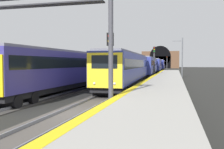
% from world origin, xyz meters
% --- Properties ---
extents(ground_plane, '(320.00, 320.00, 0.00)m').
position_xyz_m(ground_plane, '(0.00, 0.00, 0.00)').
color(ground_plane, black).
extents(platform_right, '(112.00, 4.24, 0.91)m').
position_xyz_m(platform_right, '(0.00, -4.21, 0.46)').
color(platform_right, '#9E9B93').
rests_on(platform_right, ground_plane).
extents(platform_right_edge_strip, '(112.00, 0.50, 0.01)m').
position_xyz_m(platform_right_edge_strip, '(0.00, -2.34, 0.92)').
color(platform_right_edge_strip, yellow).
rests_on(platform_right_edge_strip, platform_right).
extents(track_main_line, '(160.00, 2.80, 0.21)m').
position_xyz_m(track_main_line, '(0.00, 0.00, 0.04)').
color(track_main_line, '#4C4742').
rests_on(track_main_line, ground_plane).
extents(train_main_approaching, '(85.47, 3.45, 3.98)m').
position_xyz_m(train_main_approaching, '(48.01, -0.00, 2.28)').
color(train_main_approaching, navy).
rests_on(train_main_approaching, ground_plane).
extents(train_adjacent_platform, '(38.55, 3.33, 4.01)m').
position_xyz_m(train_adjacent_platform, '(18.34, 4.89, 2.28)').
color(train_adjacent_platform, navy).
rests_on(train_adjacent_platform, ground_plane).
extents(railway_signal_near, '(0.39, 0.38, 4.60)m').
position_xyz_m(railway_signal_near, '(1.24, -1.81, 2.72)').
color(railway_signal_near, '#4C4C54').
rests_on(railway_signal_near, ground_plane).
extents(railway_signal_mid, '(0.39, 0.38, 5.70)m').
position_xyz_m(railway_signal_mid, '(31.77, -1.81, 3.42)').
color(railway_signal_mid, '#38383D').
rests_on(railway_signal_mid, ground_plane).
extents(railway_signal_far, '(0.39, 0.38, 5.67)m').
position_xyz_m(railway_signal_far, '(98.68, -1.81, 3.29)').
color(railway_signal_far, '#4C4C54').
rests_on(railway_signal_far, ground_plane).
extents(overhead_signal_gantry, '(0.70, 8.95, 7.19)m').
position_xyz_m(overhead_signal_gantry, '(1.06, 2.44, 5.45)').
color(overhead_signal_gantry, '#3F3F47').
rests_on(overhead_signal_gantry, ground_plane).
extents(tunnel_portal, '(2.50, 19.55, 11.75)m').
position_xyz_m(tunnel_portal, '(121.27, 2.44, 4.51)').
color(tunnel_portal, brown).
rests_on(tunnel_portal, ground_plane).
extents(catenary_mast_near, '(0.22, 1.99, 7.66)m').
position_xyz_m(catenary_mast_near, '(36.94, -6.70, 3.93)').
color(catenary_mast_near, '#595B60').
rests_on(catenary_mast_near, ground_plane).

